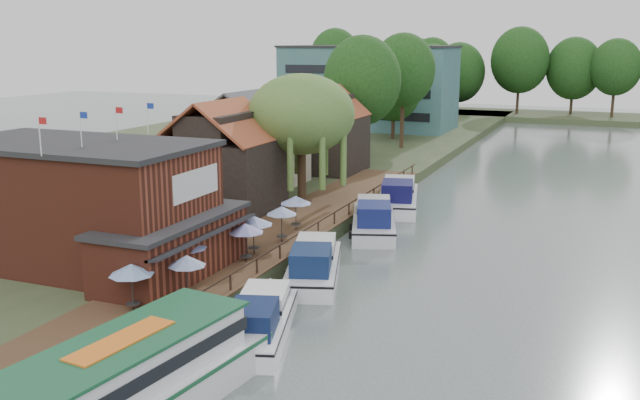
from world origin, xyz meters
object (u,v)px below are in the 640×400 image
at_px(cottage_b, 248,138).
at_px(cruiser_0, 260,315).
at_px(cruiser_2, 374,215).
at_px(cruiser_1, 314,259).
at_px(hotel_block, 369,87).
at_px(pub, 105,206).
at_px(umbrella_4, 254,235).
at_px(umbrella_5, 282,224).
at_px(willow, 302,139).
at_px(umbrella_0, 132,287).
at_px(umbrella_2, 189,260).
at_px(umbrella_3, 246,243).
at_px(cruiser_3, 398,193).
at_px(cottage_c, 326,129).
at_px(umbrella_6, 296,213).
at_px(umbrella_1, 187,278).
at_px(tour_boat, 109,389).
at_px(cottage_a, 222,156).

xyz_separation_m(cottage_b, cruiser_0, (15.72, -28.57, -4.12)).
xyz_separation_m(cruiser_0, cruiser_2, (-1.00, 20.41, 0.16)).
bearing_deg(cruiser_0, cruiser_1, 78.87).
relative_size(hotel_block, cottage_b, 2.65).
bearing_deg(pub, cruiser_1, 26.22).
bearing_deg(umbrella_4, umbrella_5, 81.37).
xyz_separation_m(willow, umbrella_0, (2.30, -25.38, -3.93)).
distance_m(umbrella_2, umbrella_3, 4.32).
bearing_deg(cruiser_1, cruiser_3, 73.32).
distance_m(cottage_c, umbrella_3, 31.40).
bearing_deg(cruiser_0, umbrella_6, 90.79).
distance_m(umbrella_2, cruiser_2, 18.09).
bearing_deg(umbrella_0, cottage_c, 98.38).
relative_size(umbrella_2, cruiser_0, 0.25).
height_order(umbrella_5, cruiser_1, umbrella_5).
bearing_deg(umbrella_5, umbrella_6, 97.80).
height_order(umbrella_5, cruiser_2, umbrella_5).
distance_m(cottage_b, cruiser_0, 32.87).
distance_m(umbrella_1, umbrella_5, 11.55).
distance_m(cottage_c, cruiser_0, 39.57).
xyz_separation_m(pub, tour_boat, (10.60, -13.21, -2.98)).
distance_m(cottage_b, cruiser_3, 14.74).
distance_m(umbrella_3, umbrella_6, 8.04).
height_order(umbrella_5, tour_boat, umbrella_5).
relative_size(umbrella_6, cruiser_3, 0.22).
bearing_deg(tour_boat, willow, 109.11).
distance_m(pub, umbrella_5, 11.31).
distance_m(hotel_block, umbrella_0, 77.77).
bearing_deg(willow, umbrella_3, -77.45).
xyz_separation_m(pub, umbrella_1, (7.48, -3.16, -2.36)).
bearing_deg(cruiser_0, umbrella_4, 101.83).
relative_size(umbrella_5, cruiser_1, 0.24).
relative_size(cottage_a, cruiser_3, 0.79).
bearing_deg(umbrella_1, umbrella_6, 92.73).
distance_m(umbrella_2, cruiser_0, 6.67).
bearing_deg(umbrella_6, pub, -120.31).
relative_size(umbrella_6, cruiser_1, 0.24).
height_order(willow, umbrella_3, willow).
height_order(umbrella_4, cruiser_0, umbrella_4).
bearing_deg(cruiser_1, umbrella_4, 160.96).
distance_m(cottage_c, umbrella_4, 29.58).
bearing_deg(umbrella_5, umbrella_2, -98.46).
bearing_deg(hotel_block, umbrella_6, -76.03).
bearing_deg(tour_boat, cruiser_1, 96.52).
bearing_deg(cottage_a, umbrella_6, -23.66).
bearing_deg(cruiser_3, umbrella_6, -118.28).
distance_m(umbrella_5, cruiser_2, 9.21).
bearing_deg(cottage_b, cruiser_2, -28.99).
height_order(umbrella_3, umbrella_4, same).
distance_m(umbrella_0, umbrella_3, 9.05).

